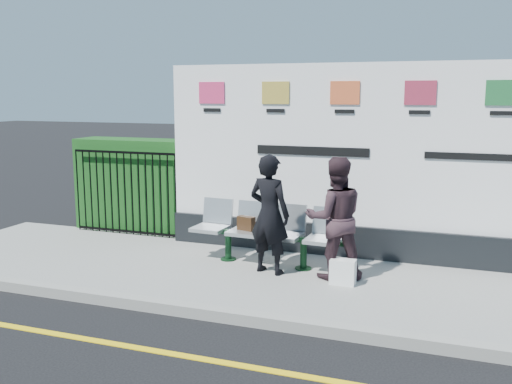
% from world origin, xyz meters
% --- Properties ---
extents(ground, '(80.00, 80.00, 0.00)m').
position_xyz_m(ground, '(0.00, 0.00, 0.00)').
color(ground, black).
extents(pavement, '(14.00, 3.00, 0.12)m').
position_xyz_m(pavement, '(0.00, 2.50, 0.06)').
color(pavement, gray).
rests_on(pavement, ground).
extents(kerb, '(14.00, 0.18, 0.14)m').
position_xyz_m(kerb, '(0.00, 1.00, 0.07)').
color(kerb, gray).
rests_on(kerb, ground).
extents(yellow_line, '(14.00, 0.10, 0.01)m').
position_xyz_m(yellow_line, '(0.00, 0.00, 0.00)').
color(yellow_line, yellow).
rests_on(yellow_line, ground).
extents(billboard, '(8.00, 0.30, 3.00)m').
position_xyz_m(billboard, '(0.50, 3.85, 1.42)').
color(billboard, black).
rests_on(billboard, pavement).
extents(hedge, '(2.35, 0.70, 1.70)m').
position_xyz_m(hedge, '(-4.58, 4.30, 0.97)').
color(hedge, '#184C18').
rests_on(hedge, pavement).
extents(railing, '(2.05, 0.06, 1.54)m').
position_xyz_m(railing, '(-4.58, 3.85, 0.89)').
color(railing, black).
rests_on(railing, pavement).
extents(bench, '(2.36, 0.73, 0.50)m').
position_xyz_m(bench, '(-1.59, 2.93, 0.37)').
color(bench, '#B1B7BA').
rests_on(bench, pavement).
extents(woman_left, '(0.70, 0.54, 1.71)m').
position_xyz_m(woman_left, '(-1.40, 2.58, 0.98)').
color(woman_left, black).
rests_on(woman_left, pavement).
extents(woman_right, '(1.01, 0.92, 1.70)m').
position_xyz_m(woman_right, '(-0.48, 2.68, 0.97)').
color(woman_right, '#352229').
rests_on(woman_right, pavement).
extents(handbag_brown, '(0.29, 0.18, 0.21)m').
position_xyz_m(handbag_brown, '(-1.89, 2.95, 0.72)').
color(handbag_brown, black).
rests_on(handbag_brown, bench).
extents(carrier_bag_white, '(0.34, 0.20, 0.34)m').
position_xyz_m(carrier_bag_white, '(-0.30, 2.43, 0.29)').
color(carrier_bag_white, white).
rests_on(carrier_bag_white, pavement).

